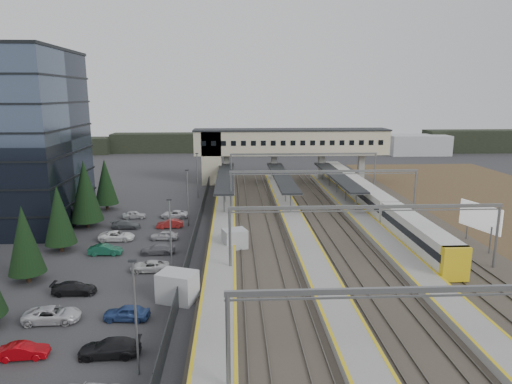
{
  "coord_description": "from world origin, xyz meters",
  "views": [
    {
      "loc": [
        -1.57,
        -52.49,
        18.27
      ],
      "look_at": [
        1.75,
        13.73,
        4.0
      ],
      "focal_mm": 32.0,
      "sensor_mm": 36.0,
      "label": 1
    }
  ],
  "objects": [
    {
      "name": "billboard",
      "position": [
        27.97,
        -1.07,
        3.66
      ],
      "size": [
        1.96,
        6.08,
        5.41
      ],
      "color": "slate",
      "rests_on": "ground"
    },
    {
      "name": "train",
      "position": [
        20.0,
        16.8,
        1.98
      ],
      "size": [
        2.76,
        57.71,
        3.48
      ],
      "color": "silver",
      "rests_on": "ground"
    },
    {
      "name": "conifer_row",
      "position": [
        -22.0,
        -3.86,
        4.84
      ],
      "size": [
        4.42,
        49.82,
        9.5
      ],
      "color": "black",
      "rests_on": "ground"
    },
    {
      "name": "relay_cabin_near",
      "position": [
        -6.7,
        -14.01,
        1.36
      ],
      "size": [
        3.91,
        3.41,
        2.72
      ],
      "color": "#A9ABAE",
      "rests_on": "ground"
    },
    {
      "name": "fence",
      "position": [
        -6.5,
        5.0,
        1.0
      ],
      "size": [
        0.08,
        90.0,
        2.0
      ],
      "color": "#26282B",
      "rests_on": "ground"
    },
    {
      "name": "footbridge",
      "position": [
        7.7,
        42.0,
        7.93
      ],
      "size": [
        40.4,
        6.4,
        11.2
      ],
      "color": "#BEB696",
      "rests_on": "ground"
    },
    {
      "name": "lampposts",
      "position": [
        -8.0,
        1.25,
        4.34
      ],
      "size": [
        0.5,
        53.25,
        8.07
      ],
      "color": "slate",
      "rests_on": "ground"
    },
    {
      "name": "ground",
      "position": [
        0.0,
        0.0,
        0.0
      ],
      "size": [
        220.0,
        220.0,
        0.0
      ],
      "primitive_type": "plane",
      "color": "#2B2B2D",
      "rests_on": "ground"
    },
    {
      "name": "treeline_far",
      "position": [
        23.81,
        92.28,
        2.95
      ],
      "size": [
        170.0,
        19.0,
        7.0
      ],
      "color": "black",
      "rests_on": "ground"
    },
    {
      "name": "rail_corridor",
      "position": [
        9.34,
        5.0,
        0.29
      ],
      "size": [
        34.0,
        90.0,
        0.92
      ],
      "color": "#363229",
      "rests_on": "ground"
    },
    {
      "name": "car_park",
      "position": [
        -13.39,
        -7.27,
        0.6
      ],
      "size": [
        10.58,
        44.69,
        1.28
      ],
      "color": "#B4B4B9",
      "rests_on": "ground"
    },
    {
      "name": "gantries",
      "position": [
        12.0,
        3.0,
        6.0
      ],
      "size": [
        28.4,
        62.28,
        7.17
      ],
      "color": "slate",
      "rests_on": "ground"
    },
    {
      "name": "canopies",
      "position": [
        7.0,
        27.0,
        3.92
      ],
      "size": [
        23.1,
        30.0,
        3.28
      ],
      "color": "black",
      "rests_on": "ground"
    },
    {
      "name": "relay_cabin_far",
      "position": [
        -1.5,
        -0.28,
        1.23
      ],
      "size": [
        3.25,
        2.96,
        2.46
      ],
      "color": "#A9ABAE",
      "rests_on": "ground"
    }
  ]
}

